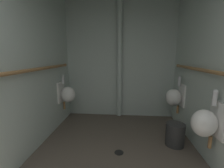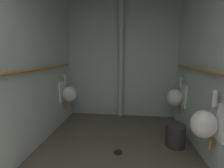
{
  "view_description": "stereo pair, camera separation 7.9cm",
  "coord_description": "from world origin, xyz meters",
  "px_view_note": "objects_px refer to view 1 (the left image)",
  "views": [
    {
      "loc": [
        0.11,
        -0.11,
        1.45
      ],
      "look_at": [
        -0.1,
        2.35,
        1.0
      ],
      "focal_mm": 24.26,
      "sensor_mm": 36.0,
      "label": 1
    },
    {
      "loc": [
        0.19,
        -0.11,
        1.45
      ],
      "look_at": [
        -0.1,
        2.35,
        1.0
      ],
      "focal_mm": 24.26,
      "sensor_mm": 36.0,
      "label": 2
    }
  ],
  "objects_px": {
    "urinal_left_mid": "(67,94)",
    "standpipe_back_wall": "(120,60)",
    "floor_drain": "(119,152)",
    "waste_bin": "(175,134)",
    "urinal_right_far": "(175,97)",
    "urinal_right_mid": "(206,122)"
  },
  "relations": [
    {
      "from": "urinal_right_mid",
      "to": "standpipe_back_wall",
      "type": "bearing_deg",
      "value": 123.77
    },
    {
      "from": "urinal_left_mid",
      "to": "waste_bin",
      "type": "distance_m",
      "value": 2.23
    },
    {
      "from": "urinal_left_mid",
      "to": "standpipe_back_wall",
      "type": "relative_size",
      "value": 0.28
    },
    {
      "from": "urinal_left_mid",
      "to": "urinal_right_mid",
      "type": "distance_m",
      "value": 2.55
    },
    {
      "from": "urinal_right_mid",
      "to": "waste_bin",
      "type": "height_order",
      "value": "urinal_right_mid"
    },
    {
      "from": "floor_drain",
      "to": "standpipe_back_wall",
      "type": "bearing_deg",
      "value": 92.12
    },
    {
      "from": "urinal_left_mid",
      "to": "urinal_right_far",
      "type": "height_order",
      "value": "same"
    },
    {
      "from": "standpipe_back_wall",
      "to": "floor_drain",
      "type": "height_order",
      "value": "standpipe_back_wall"
    },
    {
      "from": "floor_drain",
      "to": "waste_bin",
      "type": "height_order",
      "value": "waste_bin"
    },
    {
      "from": "urinal_left_mid",
      "to": "floor_drain",
      "type": "relative_size",
      "value": 5.39
    },
    {
      "from": "urinal_right_mid",
      "to": "standpipe_back_wall",
      "type": "xyz_separation_m",
      "value": [
        -1.12,
        1.68,
        0.7
      ]
    },
    {
      "from": "standpipe_back_wall",
      "to": "urinal_left_mid",
      "type": "bearing_deg",
      "value": -157.87
    },
    {
      "from": "waste_bin",
      "to": "standpipe_back_wall",
      "type": "bearing_deg",
      "value": 130.2
    },
    {
      "from": "floor_drain",
      "to": "waste_bin",
      "type": "bearing_deg",
      "value": 17.61
    },
    {
      "from": "urinal_right_mid",
      "to": "waste_bin",
      "type": "xyz_separation_m",
      "value": [
        -0.16,
        0.54,
        -0.47
      ]
    },
    {
      "from": "urinal_right_mid",
      "to": "standpipe_back_wall",
      "type": "height_order",
      "value": "standpipe_back_wall"
    },
    {
      "from": "urinal_left_mid",
      "to": "standpipe_back_wall",
      "type": "distance_m",
      "value": 1.38
    },
    {
      "from": "floor_drain",
      "to": "waste_bin",
      "type": "relative_size",
      "value": 0.38
    },
    {
      "from": "urinal_right_mid",
      "to": "waste_bin",
      "type": "bearing_deg",
      "value": 106.6
    },
    {
      "from": "standpipe_back_wall",
      "to": "urinal_right_far",
      "type": "bearing_deg",
      "value": -23.76
    },
    {
      "from": "urinal_right_far",
      "to": "standpipe_back_wall",
      "type": "distance_m",
      "value": 1.42
    },
    {
      "from": "urinal_right_mid",
      "to": "standpipe_back_wall",
      "type": "distance_m",
      "value": 2.14
    }
  ]
}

